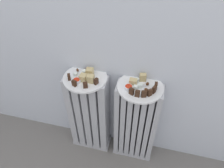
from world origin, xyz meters
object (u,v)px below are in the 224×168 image
object	(u,v)px
radiator_right	(136,124)
plate_left	(85,78)
fork	(145,89)
jam_bowl_right	(129,87)
radiator_left	(89,115)
jam_bowl_left	(77,81)
plate_right	(140,87)

from	to	relation	value
radiator_right	plate_left	size ratio (longest dim) A/B	2.52
fork	radiator_right	bearing A→B (deg)	153.04
radiator_right	jam_bowl_right	distance (m)	0.37
radiator_right	fork	distance (m)	0.36
jam_bowl_right	plate_left	bearing A→B (deg)	171.60
radiator_right	fork	world-z (taller)	fork
radiator_left	jam_bowl_right	bearing A→B (deg)	-8.40
jam_bowl_left	fork	size ratio (longest dim) A/B	0.54
radiator_right	plate_right	bearing A→B (deg)	63.43
jam_bowl_left	jam_bowl_right	world-z (taller)	jam_bowl_right
radiator_right	plate_right	xyz separation A→B (m)	(0.00, 0.00, 0.35)
radiator_right	jam_bowl_right	size ratio (longest dim) A/B	14.44
radiator_right	fork	bearing A→B (deg)	-26.96
plate_right	fork	distance (m)	0.04
plate_right	radiator_left	bearing A→B (deg)	180.00
plate_right	fork	world-z (taller)	fork
radiator_left	radiator_right	size ratio (longest dim) A/B	1.00
radiator_left	fork	distance (m)	0.51
plate_left	plate_right	xyz separation A→B (m)	(0.33, 0.00, 0.00)
plate_left	jam_bowl_left	bearing A→B (deg)	-120.20
radiator_left	plate_left	xyz separation A→B (m)	(0.00, 0.00, 0.35)
plate_right	fork	xyz separation A→B (m)	(0.03, -0.02, 0.01)
jam_bowl_right	radiator_left	bearing A→B (deg)	171.60
radiator_left	radiator_right	distance (m)	0.33
plate_right	radiator_right	bearing A→B (deg)	-116.57
radiator_left	fork	xyz separation A→B (m)	(0.36, -0.02, 0.36)
radiator_right	jam_bowl_left	bearing A→B (deg)	-171.53
radiator_left	plate_right	size ratio (longest dim) A/B	2.52
plate_left	plate_right	bearing A→B (deg)	0.00
jam_bowl_right	jam_bowl_left	bearing A→B (deg)	-177.32
plate_right	jam_bowl_right	size ratio (longest dim) A/B	5.72
radiator_left	jam_bowl_right	xyz separation A→B (m)	(0.27, -0.04, 0.37)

